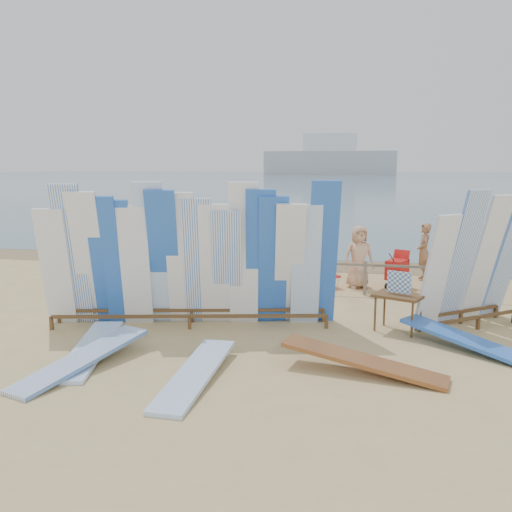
% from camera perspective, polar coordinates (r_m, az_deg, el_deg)
% --- Properties ---
extents(ground, '(160.00, 160.00, 0.00)m').
position_cam_1_polar(ground, '(11.85, 1.40, -7.00)').
color(ground, tan).
rests_on(ground, ground).
extents(ocean, '(320.00, 240.00, 0.02)m').
position_cam_1_polar(ocean, '(139.22, 11.10, 8.01)').
color(ocean, '#436177').
rests_on(ocean, ground).
extents(wet_sand_strip, '(40.00, 2.60, 0.01)m').
position_cam_1_polar(wet_sand_strip, '(18.79, 5.39, -0.83)').
color(wet_sand_strip, olive).
rests_on(wet_sand_strip, ground).
extents(distant_ship, '(45.00, 8.00, 14.00)m').
position_cam_1_polar(distant_ship, '(191.69, 7.75, 10.07)').
color(distant_ship, '#999EA3').
rests_on(distant_ship, ocean).
extents(fence, '(12.08, 0.08, 0.90)m').
position_cam_1_polar(fence, '(14.58, 3.55, -1.31)').
color(fence, '#6F6554').
rests_on(fence, ground).
extents(main_surfboard_rack, '(6.18, 2.05, 3.09)m').
position_cam_1_polar(main_surfboard_rack, '(11.38, -6.99, -0.64)').
color(main_surfboard_rack, brown).
rests_on(main_surfboard_rack, ground).
extents(side_surfboard_rack, '(2.49, 2.15, 2.91)m').
position_cam_1_polar(side_surfboard_rack, '(12.14, 21.94, -0.88)').
color(side_surfboard_rack, brown).
rests_on(side_surfboard_rack, ground).
extents(vendor_table, '(1.13, 0.99, 1.25)m').
position_cam_1_polar(vendor_table, '(11.49, 14.70, -5.69)').
color(vendor_table, brown).
rests_on(vendor_table, ground).
extents(flat_board_b, '(0.61, 2.71, 0.23)m').
position_cam_1_polar(flat_board_b, '(8.87, -6.40, -12.87)').
color(flat_board_b, '#95BCEE').
rests_on(flat_board_b, ground).
extents(flat_board_d, '(2.49, 2.06, 0.38)m').
position_cam_1_polar(flat_board_d, '(10.83, 21.62, -9.31)').
color(flat_board_d, blue).
rests_on(flat_board_d, ground).
extents(flat_board_a, '(1.12, 2.76, 0.23)m').
position_cam_1_polar(flat_board_a, '(10.33, -17.03, -9.96)').
color(flat_board_a, '#95BCEE').
rests_on(flat_board_a, ground).
extents(flat_board_e, '(1.35, 2.73, 0.37)m').
position_cam_1_polar(flat_board_e, '(9.71, -17.78, -11.28)').
color(flat_board_e, white).
rests_on(flat_board_e, ground).
extents(flat_board_c, '(2.74, 1.10, 0.43)m').
position_cam_1_polar(flat_board_c, '(9.26, 11.19, -12.03)').
color(flat_board_c, brown).
rests_on(flat_board_c, ground).
extents(beach_chair_left, '(0.74, 0.75, 0.84)m').
position_cam_1_polar(beach_chair_left, '(15.60, 2.71, -2.02)').
color(beach_chair_left, red).
rests_on(beach_chair_left, ground).
extents(beach_chair_right, '(0.83, 0.83, 0.92)m').
position_cam_1_polar(beach_chair_right, '(15.21, 7.38, -2.31)').
color(beach_chair_right, red).
rests_on(beach_chair_right, ground).
extents(stroller, '(0.78, 0.90, 1.04)m').
position_cam_1_polar(stroller, '(15.46, 14.62, -1.78)').
color(stroller, red).
rests_on(stroller, ground).
extents(beachgoer_6, '(0.94, 0.67, 1.74)m').
position_cam_1_polar(beachgoer_6, '(15.22, 10.76, -0.09)').
color(beachgoer_6, tan).
rests_on(beachgoer_6, ground).
extents(beachgoer_7, '(0.38, 0.64, 1.69)m').
position_cam_1_polar(beachgoer_7, '(16.73, 17.25, 0.43)').
color(beachgoer_7, '#8C6042').
rests_on(beachgoer_7, ground).
extents(beachgoer_extra_1, '(0.96, 1.05, 1.70)m').
position_cam_1_polar(beachgoer_extra_1, '(18.09, -14.00, 1.25)').
color(beachgoer_extra_1, '#8C6042').
rests_on(beachgoer_extra_1, ground).
extents(beachgoer_1, '(0.71, 0.46, 1.84)m').
position_cam_1_polar(beachgoer_1, '(18.18, -7.06, 1.72)').
color(beachgoer_1, '#8C6042').
rests_on(beachgoer_1, ground).
extents(beachgoer_8, '(0.74, 0.94, 1.74)m').
position_cam_1_polar(beachgoer_8, '(15.98, 20.73, -0.09)').
color(beachgoer_8, beige).
rests_on(beachgoer_8, ground).
extents(beachgoer_4, '(1.06, 0.47, 1.80)m').
position_cam_1_polar(beachgoer_4, '(17.22, 2.83, 1.28)').
color(beachgoer_4, '#8C6042').
rests_on(beachgoer_4, ground).
extents(beachgoer_11, '(1.66, 1.25, 1.74)m').
position_cam_1_polar(beachgoer_11, '(18.27, -3.43, 1.67)').
color(beachgoer_11, beige).
rests_on(beachgoer_11, ground).
extents(beachgoer_9, '(1.17, 0.68, 1.71)m').
position_cam_1_polar(beachgoer_9, '(18.33, 24.39, 0.79)').
color(beachgoer_9, tan).
rests_on(beachgoer_9, ground).
extents(beachgoer_2, '(0.88, 0.73, 1.65)m').
position_cam_1_polar(beachgoer_2, '(16.25, -3.69, 0.50)').
color(beachgoer_2, beige).
rests_on(beachgoer_2, ground).
extents(beachgoer_0, '(0.91, 0.73, 1.69)m').
position_cam_1_polar(beachgoer_0, '(17.60, -10.72, 1.12)').
color(beachgoer_0, tan).
rests_on(beachgoer_0, ground).
extents(beachgoer_5, '(0.89, 1.66, 1.71)m').
position_cam_1_polar(beachgoer_5, '(17.89, 2.48, 1.45)').
color(beachgoer_5, beige).
rests_on(beachgoer_5, ground).
extents(beachgoer_3, '(1.11, 0.85, 1.59)m').
position_cam_1_polar(beachgoer_3, '(17.76, 0.30, 1.22)').
color(beachgoer_3, tan).
rests_on(beachgoer_3, ground).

